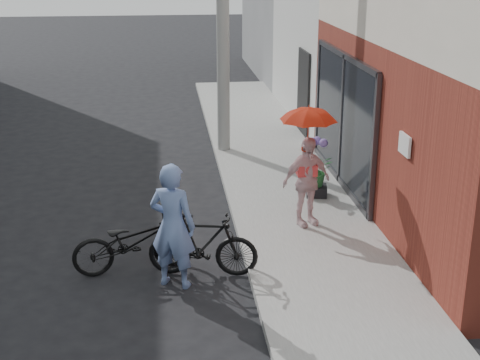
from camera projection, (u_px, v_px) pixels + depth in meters
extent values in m
plane|color=black|center=(187.00, 277.00, 9.57)|extent=(80.00, 80.00, 0.00)
cube|color=gray|center=(302.00, 215.00, 11.65)|extent=(2.20, 24.00, 0.12)
cube|color=#9E9E99|center=(236.00, 218.00, 11.53)|extent=(0.12, 24.00, 0.12)
cube|color=black|center=(343.00, 120.00, 12.75)|extent=(0.06, 3.80, 2.40)
cube|color=white|center=(405.00, 144.00, 9.50)|extent=(0.04, 0.40, 0.30)
imported|color=#667EB5|center=(173.00, 226.00, 9.07)|extent=(0.77, 0.66, 1.79)
imported|color=black|center=(133.00, 242.00, 9.62)|extent=(1.83, 0.91, 0.92)
imported|color=black|center=(203.00, 245.00, 9.49)|extent=(1.63, 0.71, 0.95)
imported|color=beige|center=(306.00, 181.00, 10.88)|extent=(0.95, 0.65, 1.50)
imported|color=red|center=(309.00, 114.00, 10.50)|extent=(0.88, 0.88, 0.77)
cube|color=black|center=(316.00, 191.00, 12.36)|extent=(0.43, 0.43, 0.19)
imported|color=#28642F|center=(317.00, 170.00, 12.23)|extent=(0.54, 0.46, 0.59)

